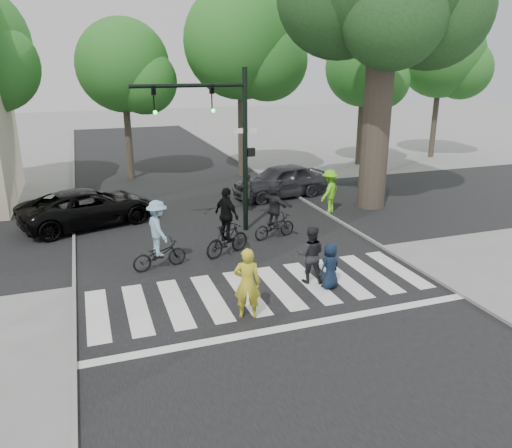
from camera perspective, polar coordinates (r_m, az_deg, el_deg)
The scene contains 21 objects.
ground at distance 13.43m, azimuth 2.24°, elevation -9.27°, with size 120.00×120.00×0.00m, color gray.
road_stem at distance 17.78m, azimuth -3.65°, elevation -2.25°, with size 10.00×70.00×0.01m, color black.
road_cross at distance 20.54m, azimuth -5.93°, elevation 0.49°, with size 70.00×10.00×0.01m, color black.
curb_left at distance 17.22m, azimuth -20.08°, elevation -3.90°, with size 0.10×70.00×0.10m, color gray.
curb_right at distance 19.64m, azimuth 10.67°, elevation -0.41°, with size 0.10×70.00×0.10m, color gray.
crosswalk at distance 13.98m, azimuth 1.24°, elevation -8.07°, with size 10.00×3.85×0.01m.
traffic_signal at distance 18.08m, azimuth -3.85°, elevation 10.81°, with size 4.45×0.29×6.00m.
bg_tree_2 at distance 27.84m, azimuth -14.38°, elevation 16.71°, with size 5.04×4.80×8.40m.
bg_tree_3 at distance 27.78m, azimuth -0.99°, elevation 19.64°, with size 6.30×6.00×10.20m.
bg_tree_4 at distance 31.91m, azimuth 12.75°, elevation 16.66°, with size 4.83×4.60×8.15m.
bg_tree_5 at distance 35.88m, azimuth 20.97°, elevation 17.22°, with size 5.67×5.40×9.30m.
pedestrian_woman at distance 12.45m, azimuth -1.01°, elevation -6.79°, with size 0.68×0.44×1.86m, color gold.
pedestrian_child at distance 14.28m, azimuth 8.47°, elevation -4.75°, with size 0.66×0.43×1.35m, color #101D32.
pedestrian_adult at distance 14.52m, azimuth 6.26°, elevation -3.48°, with size 0.83×0.65×1.71m, color black.
cyclist_left at distance 15.63m, azimuth -11.08°, elevation -1.77°, with size 1.82×1.24×2.20m.
cyclist_mid at distance 16.45m, azimuth -3.34°, elevation -0.46°, with size 1.82×1.19×2.32m.
cyclist_right at distance 18.06m, azimuth 2.13°, elevation 1.27°, with size 1.78×1.65×2.14m.
car_suv at distance 20.67m, azimuth -18.57°, elevation 1.84°, with size 2.42×5.25×1.46m, color black.
car_grey at distance 23.80m, azimuth 2.78°, elevation 4.95°, with size 1.85×4.60×1.57m, color #35353B.
bystander_hivis at distance 21.40m, azimuth 8.39°, elevation 3.71°, with size 1.21×0.70×1.88m, color #6ED81D.
bystander_dark at distance 21.50m, azimuth -1.09°, elevation 3.69°, with size 0.61×0.40×1.67m, color black.
Camera 1 is at (-4.42, -11.09, 6.15)m, focal length 35.00 mm.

